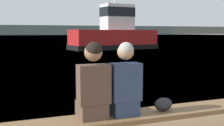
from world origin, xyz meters
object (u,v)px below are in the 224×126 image
(person_right, at_px, (125,83))
(shopping_bag, at_px, (163,104))
(person_left, at_px, (93,85))
(tugboat_red, at_px, (114,35))

(person_right, height_order, shopping_bag, person_right)
(person_left, height_order, person_right, person_left)
(person_left, xyz_separation_m, tugboat_red, (8.66, 21.08, 0.37))
(person_left, height_order, tugboat_red, tugboat_red)
(person_left, bearing_deg, shopping_bag, -0.63)
(person_left, bearing_deg, tugboat_red, 67.67)
(person_right, distance_m, shopping_bag, 0.68)
(person_left, bearing_deg, person_right, 0.14)
(person_right, xyz_separation_m, shopping_bag, (0.59, -0.01, -0.33))
(tugboat_red, bearing_deg, shopping_bag, 152.75)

